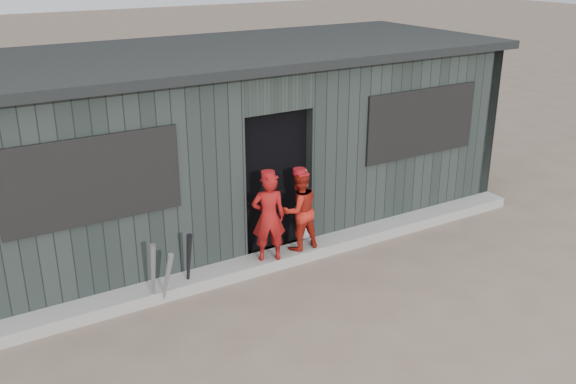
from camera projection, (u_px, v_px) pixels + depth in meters
ground at (372, 325)px, 7.16m from camera, size 80.00×80.00×0.00m
curb at (287, 256)px, 8.59m from camera, size 8.00×0.36×0.15m
bat_left at (167, 279)px, 7.41m from camera, size 0.15×0.30×0.71m
bat_mid at (153, 275)px, 7.37m from camera, size 0.08×0.23×0.84m
bat_right at (189, 262)px, 7.68m from camera, size 0.10×0.30×0.83m
player_red_left at (269, 217)px, 8.13m from camera, size 0.50×0.42×1.18m
player_red_right at (299, 210)px, 8.45m from camera, size 0.54×0.42×1.10m
player_grey_back at (311, 204)px, 8.99m from camera, size 0.57×0.38×1.16m
dugout at (228, 139)px, 9.50m from camera, size 8.30×3.30×2.62m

